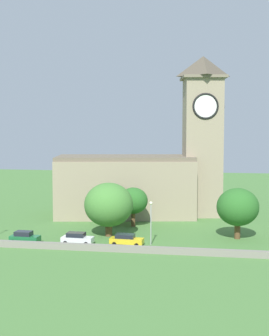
{
  "coord_description": "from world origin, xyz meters",
  "views": [
    {
      "loc": [
        12.41,
        -67.66,
        16.8
      ],
      "look_at": [
        -0.79,
        9.53,
        10.24
      ],
      "focal_mm": 52.89,
      "sensor_mm": 36.0,
      "label": 1
    }
  ],
  "objects_px": {
    "car_yellow": "(126,240)",
    "tree_riverside_west": "(112,201)",
    "streetlamp_west_mid": "(151,215)",
    "tree_churchyard": "(109,205)",
    "tree_by_tower": "(133,201)",
    "tree_riverside_east": "(238,207)",
    "church": "(147,171)",
    "car_green": "(25,237)",
    "car_white": "(77,238)"
  },
  "relations": [
    {
      "from": "car_yellow",
      "to": "tree_riverside_west",
      "type": "height_order",
      "value": "tree_riverside_west"
    },
    {
      "from": "streetlamp_west_mid",
      "to": "tree_churchyard",
      "type": "distance_m",
      "value": 8.49
    },
    {
      "from": "car_yellow",
      "to": "tree_by_tower",
      "type": "height_order",
      "value": "tree_by_tower"
    },
    {
      "from": "streetlamp_west_mid",
      "to": "tree_riverside_east",
      "type": "xyz_separation_m",
      "value": [
        12.28,
        5.97,
        0.57
      ]
    },
    {
      "from": "tree_riverside_west",
      "to": "tree_churchyard",
      "type": "height_order",
      "value": "tree_churchyard"
    },
    {
      "from": "car_yellow",
      "to": "church",
      "type": "bearing_deg",
      "value": 91.19
    },
    {
      "from": "car_green",
      "to": "car_white",
      "type": "distance_m",
      "value": 7.68
    },
    {
      "from": "tree_by_tower",
      "to": "tree_riverside_west",
      "type": "bearing_deg",
      "value": 175.61
    },
    {
      "from": "tree_riverside_east",
      "to": "church",
      "type": "bearing_deg",
      "value": 133.03
    },
    {
      "from": "streetlamp_west_mid",
      "to": "tree_by_tower",
      "type": "relative_size",
      "value": 0.94
    },
    {
      "from": "tree_riverside_east",
      "to": "car_green",
      "type": "bearing_deg",
      "value": -165.02
    },
    {
      "from": "church",
      "to": "tree_riverside_east",
      "type": "distance_m",
      "value": 23.97
    },
    {
      "from": "church",
      "to": "car_white",
      "type": "relative_size",
      "value": 7.13
    },
    {
      "from": "streetlamp_west_mid",
      "to": "tree_by_tower",
      "type": "bearing_deg",
      "value": 110.72
    },
    {
      "from": "church",
      "to": "tree_riverside_west",
      "type": "bearing_deg",
      "value": -113.6
    },
    {
      "from": "church",
      "to": "car_yellow",
      "type": "distance_m",
      "value": 25.35
    },
    {
      "from": "car_green",
      "to": "church",
      "type": "bearing_deg",
      "value": 60.87
    },
    {
      "from": "church",
      "to": "tree_by_tower",
      "type": "relative_size",
      "value": 4.93
    },
    {
      "from": "tree_churchyard",
      "to": "tree_by_tower",
      "type": "height_order",
      "value": "tree_churchyard"
    },
    {
      "from": "car_green",
      "to": "streetlamp_west_mid",
      "type": "distance_m",
      "value": 18.52
    },
    {
      "from": "car_yellow",
      "to": "tree_by_tower",
      "type": "xyz_separation_m",
      "value": [
        -1.32,
        13.36,
        3.53
      ]
    },
    {
      "from": "car_yellow",
      "to": "tree_riverside_west",
      "type": "relative_size",
      "value": 0.74
    },
    {
      "from": "tree_riverside_east",
      "to": "tree_by_tower",
      "type": "xyz_separation_m",
      "value": [
        -16.99,
        6.49,
        -0.44
      ]
    },
    {
      "from": "car_white",
      "to": "church",
      "type": "bearing_deg",
      "value": 75.19
    },
    {
      "from": "church",
      "to": "tree_riverside_west",
      "type": "distance_m",
      "value": 12.27
    },
    {
      "from": "church",
      "to": "car_white",
      "type": "bearing_deg",
      "value": -104.81
    },
    {
      "from": "tree_riverside_west",
      "to": "church",
      "type": "bearing_deg",
      "value": 66.4
    },
    {
      "from": "car_green",
      "to": "car_yellow",
      "type": "bearing_deg",
      "value": 4.89
    },
    {
      "from": "tree_riverside_east",
      "to": "tree_riverside_west",
      "type": "xyz_separation_m",
      "value": [
        -20.78,
        6.78,
        -0.7
      ]
    },
    {
      "from": "tree_by_tower",
      "to": "tree_churchyard",
      "type": "bearing_deg",
      "value": -107.14
    },
    {
      "from": "car_white",
      "to": "tree_by_tower",
      "type": "distance_m",
      "value": 15.44
    },
    {
      "from": "car_white",
      "to": "streetlamp_west_mid",
      "type": "xyz_separation_m",
      "value": [
        10.44,
        1.45,
        3.37
      ]
    },
    {
      "from": "car_white",
      "to": "tree_churchyard",
      "type": "height_order",
      "value": "tree_churchyard"
    },
    {
      "from": "car_yellow",
      "to": "tree_by_tower",
      "type": "distance_m",
      "value": 13.88
    },
    {
      "from": "car_yellow",
      "to": "tree_riverside_west",
      "type": "xyz_separation_m",
      "value": [
        -5.11,
        13.65,
        3.27
      ]
    },
    {
      "from": "tree_riverside_east",
      "to": "tree_churchyard",
      "type": "height_order",
      "value": "tree_churchyard"
    },
    {
      "from": "car_yellow",
      "to": "tree_churchyard",
      "type": "distance_m",
      "value": 7.74
    },
    {
      "from": "tree_riverside_west",
      "to": "streetlamp_west_mid",
      "type": "bearing_deg",
      "value": -56.29
    },
    {
      "from": "tree_churchyard",
      "to": "tree_by_tower",
      "type": "xyz_separation_m",
      "value": [
        2.45,
        7.93,
        -0.5
      ]
    },
    {
      "from": "church",
      "to": "car_green",
      "type": "distance_m",
      "value": 30.08
    },
    {
      "from": "tree_by_tower",
      "to": "streetlamp_west_mid",
      "type": "bearing_deg",
      "value": -69.28
    },
    {
      "from": "car_white",
      "to": "tree_riverside_east",
      "type": "relative_size",
      "value": 0.6
    },
    {
      "from": "streetlamp_west_mid",
      "to": "tree_by_tower",
      "type": "height_order",
      "value": "tree_by_tower"
    },
    {
      "from": "car_green",
      "to": "tree_riverside_west",
      "type": "bearing_deg",
      "value": 57.27
    },
    {
      "from": "tree_riverside_east",
      "to": "tree_churchyard",
      "type": "relative_size",
      "value": 0.93
    },
    {
      "from": "church",
      "to": "tree_churchyard",
      "type": "distance_m",
      "value": 19.37
    },
    {
      "from": "car_white",
      "to": "streetlamp_west_mid",
      "type": "height_order",
      "value": "streetlamp_west_mid"
    },
    {
      "from": "church",
      "to": "car_yellow",
      "type": "xyz_separation_m",
      "value": [
        0.5,
        -24.2,
        -7.54
      ]
    },
    {
      "from": "car_yellow",
      "to": "car_white",
      "type": "bearing_deg",
      "value": -175.56
    },
    {
      "from": "car_white",
      "to": "tree_riverside_east",
      "type": "height_order",
      "value": "tree_riverside_east"
    }
  ]
}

